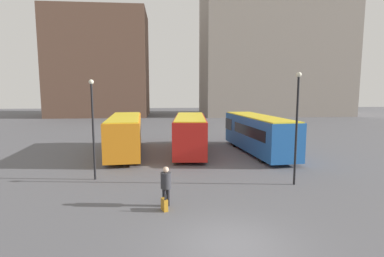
# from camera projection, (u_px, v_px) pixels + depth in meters

# --- Properties ---
(ground_plane) EXTENTS (160.00, 160.00, 0.00)m
(ground_plane) POSITION_uv_depth(u_px,v_px,m) (232.00, 246.00, 10.09)
(ground_plane) COLOR #56565B
(building_block_left) EXTENTS (19.06, 12.56, 20.84)m
(building_block_left) POSITION_uv_depth(u_px,v_px,m) (100.00, 65.00, 60.77)
(building_block_left) COLOR brown
(building_block_left) RESTS_ON ground_plane
(building_block_right) EXTENTS (29.89, 15.04, 39.08)m
(building_block_right) POSITION_uv_depth(u_px,v_px,m) (274.00, 22.00, 62.78)
(building_block_right) COLOR gray
(building_block_right) RESTS_ON ground_plane
(bus_0) EXTENTS (3.24, 9.92, 3.11)m
(bus_0) POSITION_uv_depth(u_px,v_px,m) (125.00, 133.00, 24.58)
(bus_0) COLOR orange
(bus_0) RESTS_ON ground_plane
(bus_1) EXTENTS (3.24, 9.24, 3.08)m
(bus_1) POSITION_uv_depth(u_px,v_px,m) (190.00, 133.00, 25.01)
(bus_1) COLOR red
(bus_1) RESTS_ON ground_plane
(bus_2) EXTENTS (3.42, 10.61, 3.10)m
(bus_2) POSITION_uv_depth(u_px,v_px,m) (258.00, 133.00, 24.98)
(bus_2) COLOR #1E56A3
(bus_2) RESTS_ON ground_plane
(traveler) EXTENTS (0.61, 0.61, 1.83)m
(traveler) POSITION_uv_depth(u_px,v_px,m) (166.00, 183.00, 13.43)
(traveler) COLOR black
(traveler) RESTS_ON ground_plane
(suitcase) EXTENTS (0.32, 0.46, 0.77)m
(suitcase) POSITION_uv_depth(u_px,v_px,m) (164.00, 205.00, 13.02)
(suitcase) COLOR #B27A1E
(suitcase) RESTS_ON ground_plane
(lamp_post_0) EXTENTS (0.28, 0.28, 6.18)m
(lamp_post_0) POSITION_uv_depth(u_px,v_px,m) (297.00, 120.00, 16.21)
(lamp_post_0) COLOR black
(lamp_post_0) RESTS_ON ground_plane
(lamp_post_1) EXTENTS (0.28, 0.28, 5.82)m
(lamp_post_1) POSITION_uv_depth(u_px,v_px,m) (93.00, 122.00, 17.19)
(lamp_post_1) COLOR black
(lamp_post_1) RESTS_ON ground_plane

